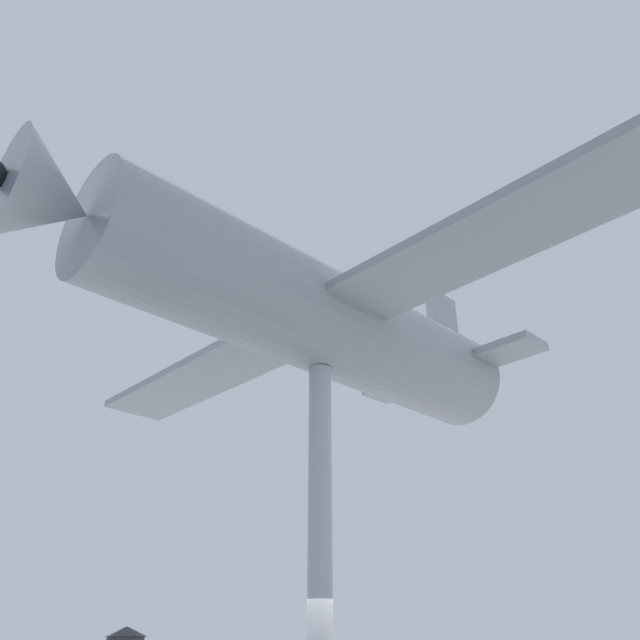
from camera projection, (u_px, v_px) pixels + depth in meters
name	position (u px, v px, depth m)	size (l,w,h in m)	color
support_pylon_central	(320.00, 547.00, 10.67)	(0.43, 0.43, 6.64)	#B7B7BC
suspended_airplane	(308.00, 314.00, 12.52)	(15.38, 11.70, 3.42)	#93999E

